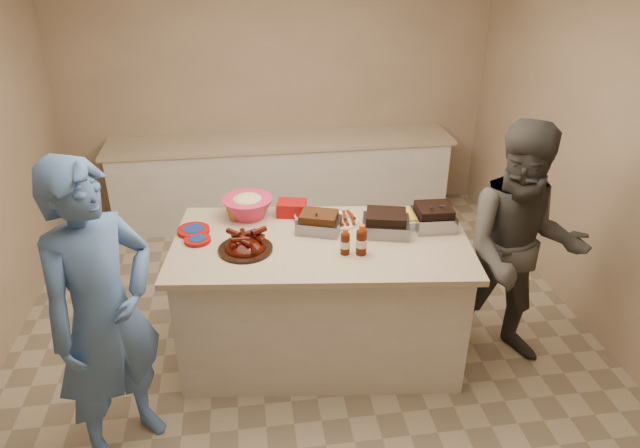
{
  "coord_description": "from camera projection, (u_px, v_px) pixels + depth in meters",
  "views": [
    {
      "loc": [
        -0.39,
        -3.48,
        2.86
      ],
      "look_at": [
        0.09,
        -0.05,
        1.06
      ],
      "focal_mm": 32.0,
      "sensor_mm": 36.0,
      "label": 1
    }
  ],
  "objects": [
    {
      "name": "basket_stack",
      "position": [
        292.0,
        215.0,
        4.25
      ],
      "size": [
        0.24,
        0.2,
        0.11
      ],
      "primitive_type": "cube",
      "rotation": [
        0.0,
        0.0,
        -0.21
      ],
      "color": "#8F0A09",
      "rests_on": "island"
    },
    {
      "name": "coleslaw_bowl",
      "position": [
        248.0,
        216.0,
        4.22
      ],
      "size": [
        0.41,
        0.41,
        0.25
      ],
      "primitive_type": null,
      "rotation": [
        0.0,
        0.0,
        -0.12
      ],
      "color": "#CF2750",
      "rests_on": "island"
    },
    {
      "name": "bbq_bottle_b",
      "position": [
        345.0,
        254.0,
        3.74
      ],
      "size": [
        0.07,
        0.07,
        0.18
      ],
      "primitive_type": "cylinder",
      "rotation": [
        0.0,
        0.0,
        -0.12
      ],
      "color": "#3F1005",
      "rests_on": "island"
    },
    {
      "name": "island",
      "position": [
        321.0,
        350.0,
        4.34
      ],
      "size": [
        2.14,
        1.3,
        0.96
      ],
      "primitive_type": null,
      "rotation": [
        0.0,
        0.0,
        -0.12
      ],
      "color": "silver",
      "rests_on": "ground"
    },
    {
      "name": "bbq_bottle_a",
      "position": [
        361.0,
        254.0,
        3.74
      ],
      "size": [
        0.08,
        0.08,
        0.21
      ],
      "primitive_type": "cylinder",
      "rotation": [
        0.0,
        0.0,
        -0.12
      ],
      "color": "#3F1005",
      "rests_on": "island"
    },
    {
      "name": "room",
      "position": [
        307.0,
        342.0,
        4.42
      ],
      "size": [
        4.5,
        5.0,
        2.7
      ],
      "primitive_type": null,
      "color": "tan",
      "rests_on": "ground"
    },
    {
      "name": "mac_cheese_dish",
      "position": [
        415.0,
        223.0,
        4.13
      ],
      "size": [
        0.33,
        0.26,
        0.08
      ],
      "primitive_type": "cube",
      "rotation": [
        0.0,
        0.0,
        0.11
      ],
      "color": "yellow",
      "rests_on": "island"
    },
    {
      "name": "back_counter",
      "position": [
        282.0,
        179.0,
        6.15
      ],
      "size": [
        3.6,
        0.64,
        0.9
      ],
      "primitive_type": null,
      "color": "silver",
      "rests_on": "ground"
    },
    {
      "name": "plate_stack_small",
      "position": [
        198.0,
        242.0,
        3.88
      ],
      "size": [
        0.2,
        0.2,
        0.03
      ],
      "primitive_type": "cylinder",
      "rotation": [
        0.0,
        0.0,
        -0.12
      ],
      "color": "#8F0A09",
      "rests_on": "island"
    },
    {
      "name": "roasting_pan",
      "position": [
        432.0,
        227.0,
        4.08
      ],
      "size": [
        0.29,
        0.29,
        0.11
      ],
      "primitive_type": "cube",
      "rotation": [
        0.0,
        0.0,
        -0.04
      ],
      "color": "gray",
      "rests_on": "island"
    },
    {
      "name": "mustard_bottle",
      "position": [
        304.0,
        228.0,
        4.06
      ],
      "size": [
        0.05,
        0.05,
        0.13
      ],
      "primitive_type": "cylinder",
      "rotation": [
        0.0,
        0.0,
        -0.12
      ],
      "color": "orange",
      "rests_on": "island"
    },
    {
      "name": "guest_blue",
      "position": [
        131.0,
        439.0,
        3.59
      ],
      "size": [
        1.83,
        1.82,
        0.45
      ],
      "primitive_type": "imported",
      "rotation": [
        0.0,
        0.0,
        0.79
      ],
      "color": "#4A71AE",
      "rests_on": "ground"
    },
    {
      "name": "pulled_pork_tray",
      "position": [
        319.0,
        231.0,
        4.03
      ],
      "size": [
        0.35,
        0.31,
        0.09
      ],
      "primitive_type": "cube",
      "rotation": [
        0.0,
        0.0,
        -0.34
      ],
      "color": "#47230F",
      "rests_on": "island"
    },
    {
      "name": "rib_platter",
      "position": [
        246.0,
        250.0,
        3.78
      ],
      "size": [
        0.42,
        0.42,
        0.15
      ],
      "primitive_type": null,
      "rotation": [
        0.0,
        0.0,
        -0.18
      ],
      "color": "#3E0A02",
      "rests_on": "island"
    },
    {
      "name": "plastic_cup",
      "position": [
        235.0,
        220.0,
        4.17
      ],
      "size": [
        0.12,
        0.11,
        0.11
      ],
      "primitive_type": "imported",
      "rotation": [
        0.0,
        0.0,
        -0.12
      ],
      "color": "#90561A",
      "rests_on": "island"
    },
    {
      "name": "brisket_tray",
      "position": [
        385.0,
        232.0,
        4.0
      ],
      "size": [
        0.38,
        0.34,
        0.1
      ],
      "primitive_type": "cube",
      "rotation": [
        0.0,
        0.0,
        -0.24
      ],
      "color": "black",
      "rests_on": "island"
    },
    {
      "name": "plate_stack_large",
      "position": [
        194.0,
        232.0,
        4.01
      ],
      "size": [
        0.25,
        0.25,
        0.03
      ],
      "primitive_type": "cylinder",
      "rotation": [
        0.0,
        0.0,
        -0.12
      ],
      "color": "#8F0A09",
      "rests_on": "island"
    },
    {
      "name": "guest_gray",
      "position": [
        501.0,
        353.0,
        4.31
      ],
      "size": [
        1.34,
        1.98,
        0.68
      ],
      "primitive_type": "imported",
      "rotation": [
        0.0,
        0.0,
        -0.28
      ],
      "color": "#484641",
      "rests_on": "ground"
    },
    {
      "name": "sausage_plate",
      "position": [
        338.0,
        222.0,
        4.15
      ],
      "size": [
        0.32,
        0.32,
        0.05
      ],
      "primitive_type": "cylinder",
      "rotation": [
        0.0,
        0.0,
        0.07
      ],
      "color": "silver",
      "rests_on": "island"
    },
    {
      "name": "sauce_bowl",
      "position": [
        305.0,
        221.0,
        4.15
      ],
      "size": [
        0.15,
        0.06,
        0.15
      ],
      "primitive_type": "imported",
      "rotation": [
        0.0,
        0.0,
        -0.12
      ],
      "color": "silver",
      "rests_on": "island"
    }
  ]
}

